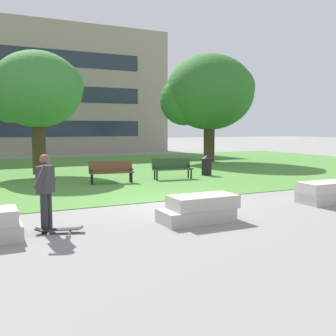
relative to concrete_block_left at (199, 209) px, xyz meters
The scene contains 12 objects.
ground_plane 2.79m from the concrete_block_left, 79.14° to the left, with size 140.00×140.00×0.00m, color gray.
grass_lawn 12.74m from the concrete_block_left, 87.65° to the left, with size 40.00×20.00×0.02m, color #4C8438.
concrete_block_left is the anchor object (origin of this frame).
concrete_block_right 4.75m from the concrete_block_left, ahead, with size 1.82×0.90×0.64m.
person_skateboarder 3.63m from the concrete_block_left, 169.51° to the left, with size 0.68×1.23×1.71m.
skateboard 3.32m from the concrete_block_left, behind, with size 1.04×0.46×0.14m.
park_bench_near_left 7.28m from the concrete_block_left, 89.44° to the left, with size 1.86×0.79×0.90m.
park_bench_near_right 7.86m from the concrete_block_left, 68.43° to the left, with size 1.84×0.70×0.90m.
tree_near_left 17.54m from the concrete_block_left, 57.75° to the left, with size 6.13×5.84×7.08m.
tree_far_right 12.71m from the concrete_block_left, 100.31° to the left, with size 4.54×4.32×5.95m.
trash_bin 9.29m from the concrete_block_left, 57.54° to the left, with size 0.49×0.49×0.96m.
building_facade_distant 27.75m from the concrete_block_left, 91.00° to the left, with size 24.98×1.03×11.40m.
Camera 1 is at (-5.31, -10.89, 2.28)m, focal length 42.00 mm.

